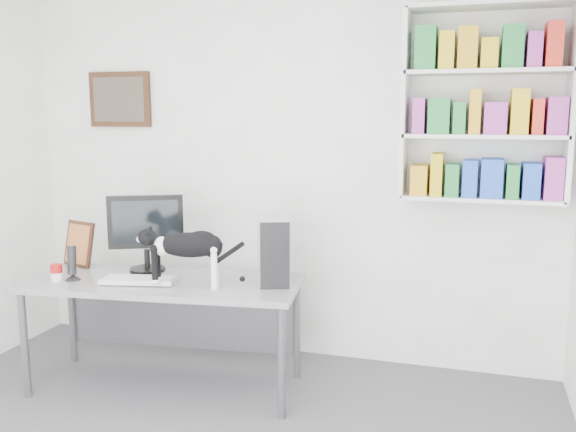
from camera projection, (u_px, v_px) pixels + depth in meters
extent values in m
cube|color=white|center=(281.00, 175.00, 4.47)|extent=(4.00, 0.01, 2.70)
cube|color=silver|center=(485.00, 104.00, 3.84)|extent=(1.03, 0.28, 1.24)
cube|color=#452B16|center=(120.00, 99.00, 4.72)|extent=(0.52, 0.04, 0.42)
cube|color=gray|center=(166.00, 334.00, 3.99)|extent=(1.82, 0.89, 0.73)
cube|color=black|center=(146.00, 233.00, 4.11)|extent=(0.55, 0.43, 0.53)
cube|color=beige|center=(139.00, 280.00, 3.87)|extent=(0.49, 0.27, 0.04)
cube|color=#B2B2B7|center=(273.00, 248.00, 3.88)|extent=(0.33, 0.46, 0.42)
cylinder|color=black|center=(72.00, 262.00, 3.92)|extent=(0.13, 0.13, 0.23)
cube|color=#452B16|center=(79.00, 243.00, 4.29)|extent=(0.28, 0.18, 0.33)
cylinder|color=#B30F10|center=(57.00, 273.00, 3.90)|extent=(0.09, 0.09, 0.11)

